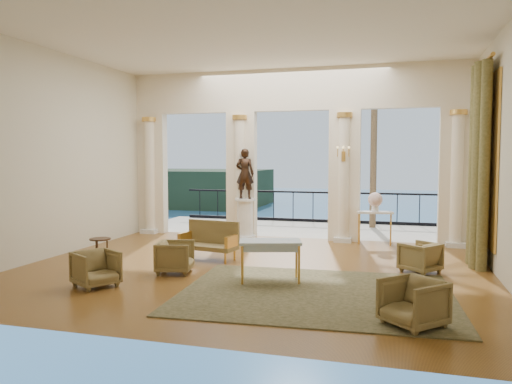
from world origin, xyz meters
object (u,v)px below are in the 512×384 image
(pedestal, at_px, (245,219))
(console_table, at_px, (375,217))
(armchair_c, at_px, (420,256))
(armchair_d, at_px, (175,255))
(statue, at_px, (245,174))
(armchair_a, at_px, (96,267))
(armchair_b, at_px, (413,301))
(game_table, at_px, (270,245))
(settee, at_px, (210,240))
(side_table, at_px, (100,243))

(pedestal, bearing_deg, console_table, 0.51)
(armchair_c, relative_size, console_table, 0.69)
(armchair_d, bearing_deg, statue, -14.38)
(armchair_a, bearing_deg, console_table, -7.51)
(armchair_b, relative_size, pedestal, 0.64)
(armchair_a, relative_size, armchair_b, 0.97)
(armchair_b, xyz_separation_m, game_table, (-2.34, 1.76, 0.31))
(armchair_a, xyz_separation_m, game_table, (2.74, 1.12, 0.32))
(settee, bearing_deg, armchair_c, 8.56)
(armchair_d, xyz_separation_m, side_table, (-1.40, -0.31, 0.22))
(armchair_c, xyz_separation_m, armchair_d, (-4.45, -1.29, 0.01))
(armchair_a, relative_size, side_table, 1.04)
(armchair_b, height_order, settee, settee)
(settee, xyz_separation_m, pedestal, (-0.09, 2.81, 0.11))
(settee, xyz_separation_m, statue, (-0.09, 2.81, 1.34))
(pedestal, distance_m, console_table, 3.40)
(armchair_d, distance_m, pedestal, 4.19)
(armchair_c, bearing_deg, statue, -85.63)
(console_table, bearing_deg, armchair_a, -139.29)
(pedestal, xyz_separation_m, side_table, (-1.49, -4.50, 0.04))
(side_table, bearing_deg, armchair_a, -60.48)
(armchair_b, height_order, armchair_d, armchair_b)
(settee, height_order, pedestal, pedestal)
(armchair_b, relative_size, settee, 0.53)
(game_table, distance_m, console_table, 4.67)
(settee, distance_m, game_table, 2.32)
(armchair_b, relative_size, statue, 0.51)
(armchair_a, distance_m, armchair_c, 5.89)
(armchair_b, xyz_separation_m, armchair_d, (-4.23, 1.93, -0.01))
(armchair_a, bearing_deg, game_table, -37.09)
(armchair_a, distance_m, settee, 2.86)
(armchair_c, xyz_separation_m, console_table, (-0.96, 2.93, 0.37))
(armchair_a, distance_m, armchair_b, 5.12)
(armchair_c, height_order, pedestal, pedestal)
(armchair_a, xyz_separation_m, statue, (0.94, 5.48, 1.41))
(console_table, bearing_deg, statue, 169.44)
(armchair_d, relative_size, console_table, 0.72)
(armchair_b, height_order, statue, statue)
(armchair_a, xyz_separation_m, armchair_d, (0.85, 1.29, -0.00))
(armchair_c, xyz_separation_m, settee, (-4.27, 0.08, 0.09))
(armchair_b, xyz_separation_m, armchair_c, (0.21, 3.22, -0.03))
(armchair_c, height_order, armchair_d, armchair_d)
(game_table, bearing_deg, armchair_b, -53.41)
(armchair_a, relative_size, settee, 0.51)
(armchair_b, bearing_deg, armchair_a, -143.39)
(settee, bearing_deg, console_table, 50.35)
(armchair_b, distance_m, armchair_c, 3.23)
(armchair_a, xyz_separation_m, armchair_b, (5.08, -0.64, 0.01))
(game_table, height_order, console_table, console_table)
(game_table, distance_m, side_table, 3.30)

